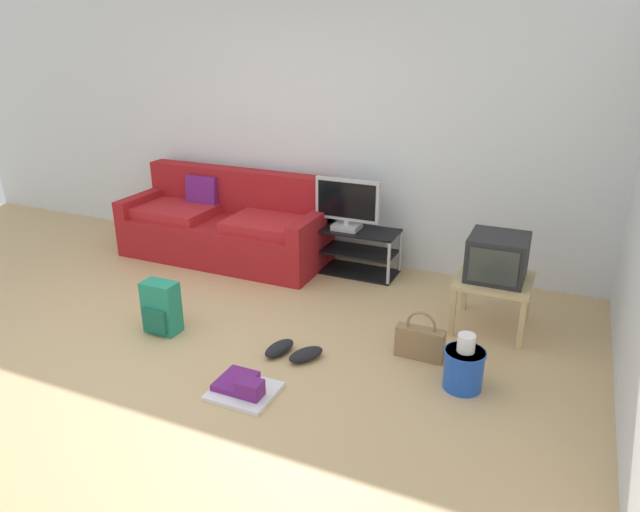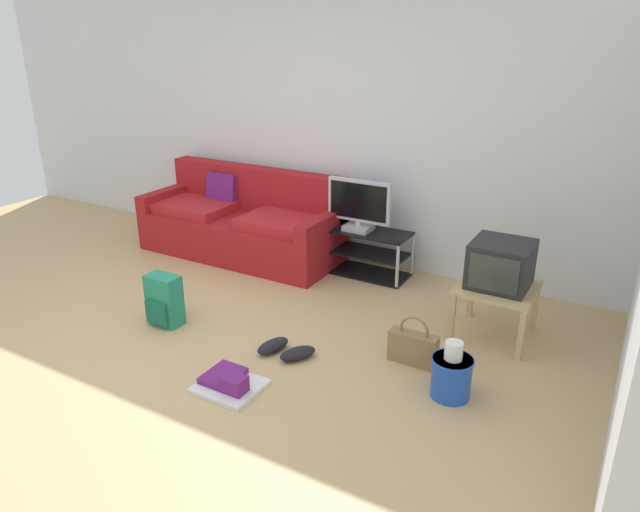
{
  "view_description": "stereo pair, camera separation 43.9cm",
  "coord_description": "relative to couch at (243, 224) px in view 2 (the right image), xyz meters",
  "views": [
    {
      "loc": [
        2.54,
        -2.84,
        2.22
      ],
      "look_at": [
        0.84,
        0.99,
        0.58
      ],
      "focal_mm": 32.59,
      "sensor_mm": 36.0,
      "label": 1
    },
    {
      "loc": [
        2.93,
        -2.64,
        2.22
      ],
      "look_at": [
        0.84,
        0.99,
        0.58
      ],
      "focal_mm": 32.59,
      "sensor_mm": 36.0,
      "label": 2
    }
  ],
  "objects": [
    {
      "name": "ground_plane",
      "position": [
        0.65,
        -1.95,
        -0.33
      ],
      "size": [
        9.0,
        9.8,
        0.02
      ],
      "primitive_type": "cube",
      "color": "tan"
    },
    {
      "name": "wall_back",
      "position": [
        0.65,
        0.5,
        1.03
      ],
      "size": [
        9.0,
        0.1,
        2.7
      ],
      "primitive_type": "cube",
      "color": "silver",
      "rests_on": "ground_plane"
    },
    {
      "name": "couch",
      "position": [
        0.0,
        0.0,
        0.0
      ],
      "size": [
        2.11,
        0.84,
        0.87
      ],
      "color": "maroon",
      "rests_on": "ground_plane"
    },
    {
      "name": "tv_stand",
      "position": [
        1.29,
        0.13,
        -0.1
      ],
      "size": [
        0.99,
        0.39,
        0.44
      ],
      "color": "black",
      "rests_on": "ground_plane"
    },
    {
      "name": "flat_tv",
      "position": [
        1.29,
        0.11,
        0.36
      ],
      "size": [
        0.63,
        0.22,
        0.49
      ],
      "color": "#B2B2B7",
      "rests_on": "tv_stand"
    },
    {
      "name": "side_table",
      "position": [
        2.75,
        -0.49,
        0.04
      ],
      "size": [
        0.57,
        0.57,
        0.42
      ],
      "color": "tan",
      "rests_on": "ground_plane"
    },
    {
      "name": "crt_tv",
      "position": [
        2.75,
        -0.48,
        0.27
      ],
      "size": [
        0.43,
        0.44,
        0.34
      ],
      "color": "#232326",
      "rests_on": "side_table"
    },
    {
      "name": "backpack",
      "position": [
        0.42,
        -1.6,
        -0.12
      ],
      "size": [
        0.27,
        0.23,
        0.42
      ],
      "rotation": [
        0.0,
        0.0,
        0.29
      ],
      "color": "#238466",
      "rests_on": "ground_plane"
    },
    {
      "name": "handbag",
      "position": [
        2.36,
        -1.16,
        -0.19
      ],
      "size": [
        0.35,
        0.11,
        0.37
      ],
      "rotation": [
        0.0,
        0.0,
        -0.58
      ],
      "color": "olive",
      "rests_on": "ground_plane"
    },
    {
      "name": "cleaning_bucket",
      "position": [
        2.72,
        -1.42,
        -0.16
      ],
      "size": [
        0.27,
        0.27,
        0.39
      ],
      "color": "blue",
      "rests_on": "ground_plane"
    },
    {
      "name": "sneakers_pair",
      "position": [
        1.52,
        -1.53,
        -0.28
      ],
      "size": [
        0.44,
        0.3,
        0.09
      ],
      "color": "black",
      "rests_on": "ground_plane"
    },
    {
      "name": "floor_tray",
      "position": [
        1.43,
        -2.07,
        -0.28
      ],
      "size": [
        0.42,
        0.37,
        0.14
      ],
      "color": "silver",
      "rests_on": "ground_plane"
    }
  ]
}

